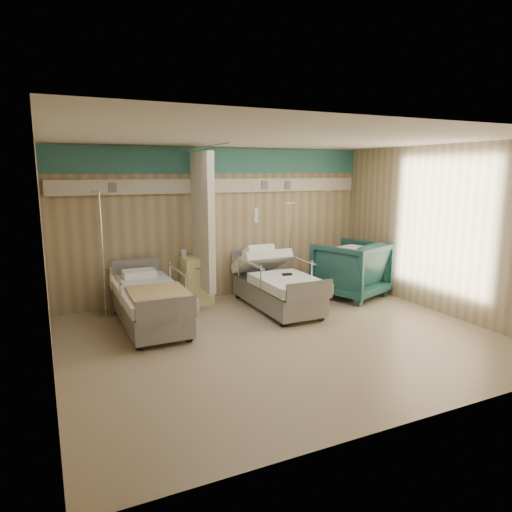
% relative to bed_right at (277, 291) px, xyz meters
% --- Properties ---
extents(ground, '(6.00, 5.00, 0.00)m').
position_rel_bed_right_xyz_m(ground, '(-0.60, -1.30, -0.32)').
color(ground, gray).
rests_on(ground, ground).
extents(room_walls, '(6.04, 5.04, 2.82)m').
position_rel_bed_right_xyz_m(room_walls, '(-0.63, -1.05, 1.55)').
color(room_walls, tan).
rests_on(room_walls, ground).
extents(bed_right, '(1.00, 2.16, 0.63)m').
position_rel_bed_right_xyz_m(bed_right, '(0.00, 0.00, 0.00)').
color(bed_right, white).
rests_on(bed_right, ground).
extents(bed_left, '(1.00, 2.16, 0.63)m').
position_rel_bed_right_xyz_m(bed_left, '(-2.20, 0.00, 0.00)').
color(bed_left, white).
rests_on(bed_left, ground).
extents(bedside_cabinet, '(0.50, 0.48, 0.85)m').
position_rel_bed_right_xyz_m(bedside_cabinet, '(-1.15, 0.90, 0.11)').
color(bedside_cabinet, '#EAE792').
rests_on(bedside_cabinet, ground).
extents(visitor_armchair, '(1.48, 1.50, 1.06)m').
position_rel_bed_right_xyz_m(visitor_armchair, '(1.63, 0.09, 0.22)').
color(visitor_armchair, '#1D4946').
rests_on(visitor_armchair, ground).
extents(waffle_blanket, '(0.73, 0.68, 0.07)m').
position_rel_bed_right_xyz_m(waffle_blanket, '(1.65, 0.08, 0.78)').
color(waffle_blanket, white).
rests_on(waffle_blanket, visitor_armchair).
extents(iv_stand_right, '(0.32, 0.32, 1.77)m').
position_rel_bed_right_xyz_m(iv_stand_right, '(0.72, 0.87, 0.05)').
color(iv_stand_right, silver).
rests_on(iv_stand_right, ground).
extents(iv_stand_left, '(0.37, 0.37, 2.06)m').
position_rel_bed_right_xyz_m(iv_stand_left, '(-2.74, 0.91, 0.11)').
color(iv_stand_left, silver).
rests_on(iv_stand_left, ground).
extents(call_remote, '(0.17, 0.11, 0.04)m').
position_rel_bed_right_xyz_m(call_remote, '(0.08, -0.21, 0.33)').
color(call_remote, black).
rests_on(call_remote, bed_right).
extents(tan_blanket, '(0.84, 1.05, 0.04)m').
position_rel_bed_right_xyz_m(tan_blanket, '(-2.16, -0.46, 0.33)').
color(tan_blanket, tan).
rests_on(tan_blanket, bed_left).
extents(toiletry_bag, '(0.25, 0.19, 0.12)m').
position_rel_bed_right_xyz_m(toiletry_bag, '(-1.03, 0.85, 0.60)').
color(toiletry_bag, black).
rests_on(toiletry_bag, bedside_cabinet).
extents(white_cup, '(0.13, 0.13, 0.14)m').
position_rel_bed_right_xyz_m(white_cup, '(-1.35, 1.02, 0.60)').
color(white_cup, white).
rests_on(white_cup, bedside_cabinet).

